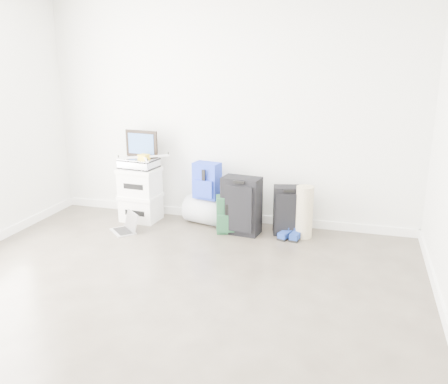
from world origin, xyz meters
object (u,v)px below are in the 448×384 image
(boxes_stack, at_px, (140,194))
(carry_on, at_px, (289,210))
(large_suitcase, at_px, (241,206))
(laptop, at_px, (126,227))
(briefcase, at_px, (139,163))
(duffel_bag, at_px, (208,211))

(boxes_stack, bearing_deg, carry_on, 4.58)
(boxes_stack, height_order, large_suitcase, same)
(carry_on, xyz_separation_m, laptop, (-1.82, -0.46, -0.23))
(laptop, bearing_deg, large_suitcase, 56.78)
(boxes_stack, xyz_separation_m, briefcase, (-0.00, 0.00, 0.39))
(briefcase, height_order, large_suitcase, briefcase)
(large_suitcase, relative_size, laptop, 1.70)
(boxes_stack, relative_size, large_suitcase, 1.00)
(duffel_bag, bearing_deg, large_suitcase, -6.37)
(briefcase, distance_m, laptop, 0.79)
(briefcase, xyz_separation_m, laptop, (0.01, -0.43, -0.67))
(large_suitcase, bearing_deg, carry_on, 21.07)
(carry_on, bearing_deg, boxes_stack, 167.45)
(boxes_stack, relative_size, duffel_bag, 1.22)
(large_suitcase, xyz_separation_m, laptop, (-1.29, -0.33, -0.28))
(carry_on, relative_size, laptop, 1.44)
(large_suitcase, bearing_deg, duffel_bag, 164.81)
(laptop, bearing_deg, boxes_stack, 134.43)
(boxes_stack, distance_m, laptop, 0.51)
(boxes_stack, height_order, duffel_bag, boxes_stack)
(briefcase, relative_size, large_suitcase, 0.64)
(large_suitcase, relative_size, carry_on, 1.18)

